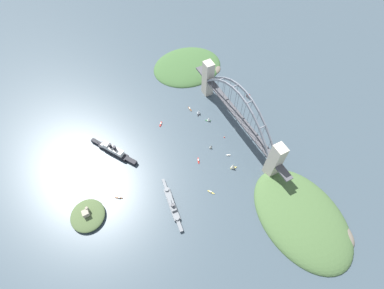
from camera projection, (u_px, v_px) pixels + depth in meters
The scene contains 19 objects.
ground_plane at pixel (235, 128), 440.45m from camera, with size 1400.00×1400.00×0.00m, color #3D4C56.
harbor_arch_bridge at pixel (238, 115), 411.44m from camera, with size 247.35×14.29×82.51m.
headland_west_shore at pixel (303, 218), 357.58m from camera, with size 152.48×105.95×27.64m.
headland_east_shore at pixel (189, 67), 523.93m from camera, with size 112.26×132.70×19.12m.
ocean_liner at pixel (113, 151), 408.94m from camera, with size 74.92×49.95×22.25m.
naval_cruiser at pixel (172, 204), 364.89m from camera, with size 78.95×14.07×17.70m.
fort_island_mid_harbor at pixel (88, 215), 355.33m from camera, with size 46.38×44.84×16.87m.
seaplane_taxiing_near_bridge at pixel (248, 96), 478.27m from camera, with size 11.62×7.81×4.72m.
small_boat_0 at pixel (190, 109), 463.01m from camera, with size 10.79×2.55×2.23m.
small_boat_1 at pixel (211, 192), 377.52m from camera, with size 9.75×6.95×2.21m.
small_boat_2 at pixel (199, 112), 453.97m from camera, with size 9.43×8.40×10.21m.
small_boat_3 at pixel (161, 124), 444.55m from camera, with size 9.07×7.98×2.12m.
small_boat_4 at pixel (211, 147), 416.29m from camera, with size 5.09×6.40×7.98m.
small_boat_5 at pixel (119, 198), 372.72m from camera, with size 6.45×9.19×2.24m.
small_boat_6 at pixel (228, 155), 411.12m from camera, with size 4.00×6.82×2.26m.
small_boat_7 at pixel (198, 160), 405.94m from camera, with size 10.29×5.18×2.15m.
small_boat_8 at pixel (209, 119), 445.86m from camera, with size 7.31×8.71×9.34m.
small_boat_9 at pixel (233, 166), 395.06m from camera, with size 6.91×10.20×11.94m.
channel_marker_buoy at pixel (224, 137), 429.50m from camera, with size 2.20×2.20×2.75m.
Camera 1 is at (-203.77, 186.39, 351.05)m, focal length 25.39 mm.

